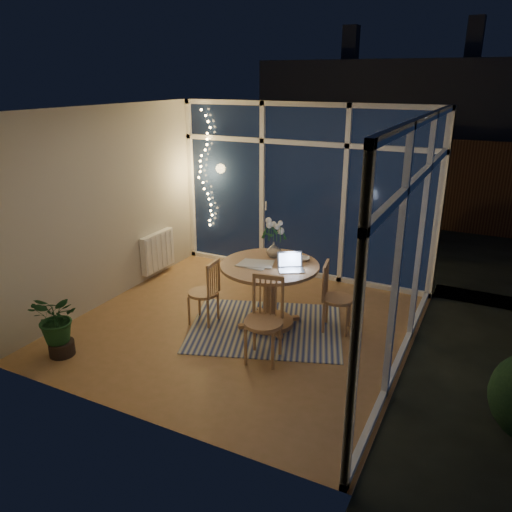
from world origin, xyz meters
name	(u,v)px	position (x,y,z in m)	size (l,w,h in m)	color
floor	(241,326)	(0.00, 0.00, 0.00)	(4.00, 4.00, 0.00)	olive
ceiling	(239,109)	(0.00, 0.00, 2.60)	(4.00, 4.00, 0.00)	white
wall_back	(303,192)	(0.00, 2.00, 1.30)	(4.00, 0.04, 2.60)	beige
wall_front	(125,287)	(0.00, -2.00, 1.30)	(4.00, 0.04, 2.60)	beige
wall_left	(108,207)	(-2.00, 0.00, 1.30)	(0.04, 4.00, 2.60)	beige
wall_right	(418,251)	(2.00, 0.00, 1.30)	(0.04, 4.00, 2.60)	beige
window_wall_back	(302,192)	(0.00, 1.96, 1.30)	(4.00, 0.10, 2.60)	white
window_wall_right	(414,250)	(1.96, 0.00, 1.30)	(0.10, 4.00, 2.60)	white
radiator	(158,251)	(-1.94, 0.90, 0.40)	(0.10, 0.70, 0.58)	white
fairy_lights	(205,170)	(-1.65, 1.88, 1.52)	(0.24, 0.10, 1.85)	#EBB55E
garden_patio	(378,231)	(0.50, 5.00, -0.06)	(12.00, 6.00, 0.10)	black
garden_fence	(364,178)	(0.00, 5.50, 0.90)	(11.00, 0.08, 1.80)	#331C12
neighbour_roof	(411,107)	(0.30, 8.50, 2.20)	(7.00, 3.00, 2.20)	#373942
garden_shrubs	(289,218)	(-0.80, 3.40, 0.45)	(0.90, 0.90, 0.90)	black
rug	(266,328)	(0.30, 0.08, 0.01)	(1.84, 1.47, 0.01)	beige
dining_table	(269,295)	(0.30, 0.18, 0.41)	(1.19, 1.19, 0.81)	#9F6F48
chair_left	(203,291)	(-0.47, -0.13, 0.42)	(0.39, 0.39, 0.85)	#9F6F48
chair_right	(338,297)	(1.09, 0.43, 0.44)	(0.40, 0.40, 0.87)	#9F6F48
chair_front	(263,321)	(0.59, -0.59, 0.48)	(0.44, 0.44, 0.95)	#9F6F48
laptop	(291,262)	(0.61, 0.10, 0.92)	(0.29, 0.25, 0.21)	silver
flower_vase	(274,249)	(0.23, 0.43, 0.92)	(0.20, 0.20, 0.21)	white
bowl	(303,259)	(0.61, 0.49, 0.83)	(0.15, 0.15, 0.04)	white
newspapers	(255,264)	(0.15, 0.10, 0.82)	(0.36, 0.28, 0.02)	silver
phone	(265,267)	(0.29, 0.06, 0.82)	(0.11, 0.05, 0.01)	black
potted_plant	(58,324)	(-1.47, -1.50, 0.38)	(0.54, 0.47, 0.76)	#17431F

